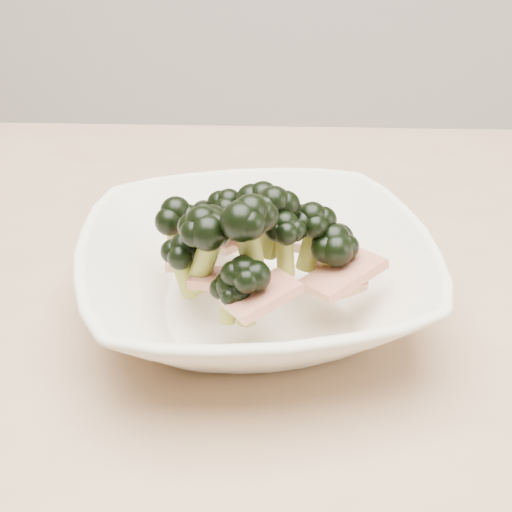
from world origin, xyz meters
The scene contains 2 objects.
dining_table centered at (0.00, 0.00, 0.65)m, with size 1.20×0.80×0.75m.
broccoli_dish centered at (0.03, -0.02, 0.79)m, with size 0.31×0.31×0.12m.
Camera 1 is at (0.05, -0.48, 1.07)m, focal length 50.00 mm.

